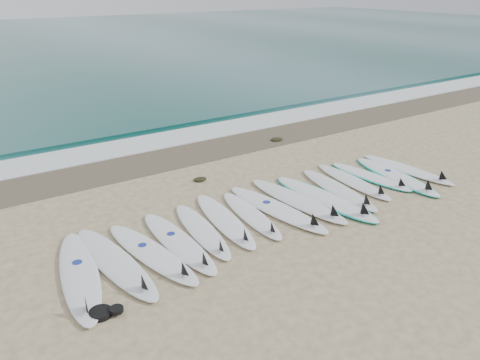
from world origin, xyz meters
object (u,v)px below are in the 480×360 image
surfboard_14 (409,170)px  leash_coil (104,312)px  surfboard_0 (80,275)px  surfboard_7 (278,209)px

surfboard_14 → leash_coil: 8.17m
surfboard_0 → surfboard_14: (8.12, 0.08, -0.01)m
surfboard_14 → surfboard_0: bearing=176.3°
surfboard_7 → leash_coil: bearing=-170.3°
surfboard_14 → leash_coil: (-8.08, -1.16, -0.01)m
surfboard_7 → leash_coil: (-4.03, -1.20, -0.01)m
surfboard_14 → surfboard_7: bearing=175.2°
surfboard_0 → leash_coil: size_ratio=6.27×
leash_coil → surfboard_7: bearing=16.5°
surfboard_0 → leash_coil: surfboard_0 is taller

